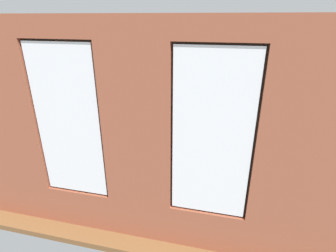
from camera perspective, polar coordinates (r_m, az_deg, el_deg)
name	(u,v)px	position (r m, az deg, el deg)	size (l,w,h in m)	color
ground_plane	(175,159)	(6.43, 1.50, -7.28)	(6.40, 5.72, 0.10)	brown
brick_wall_with_windows	(137,145)	(3.57, -6.71, -4.19)	(5.80, 0.30, 3.20)	#9E5138
white_wall_right	(56,88)	(6.79, -23.21, 7.54)	(0.10, 4.72, 3.20)	silver
couch_by_window	(112,185)	(4.99, -12.14, -12.46)	(1.73, 0.87, 0.80)	black
couch_left	(273,156)	(6.25, 21.82, -6.03)	(1.02, 1.95, 0.80)	black
coffee_table	(168,137)	(6.53, -0.05, -2.40)	(1.46, 0.87, 0.44)	#A87547
cup_ceramic	(185,132)	(6.55, 3.68, -1.41)	(0.08, 0.08, 0.10)	silver
candle_jar	(149,134)	(6.49, -4.08, -1.69)	(0.08, 0.08, 0.10)	#B7333D
table_plant_small	(168,130)	(6.46, -0.05, -0.93)	(0.15, 0.15, 0.25)	#9E5638
remote_black	(171,137)	(6.37, 0.63, -2.49)	(0.05, 0.17, 0.02)	black
remote_gray	(162,132)	(6.65, -1.35, -1.39)	(0.05, 0.17, 0.02)	#59595B
media_console	(77,140)	(7.13, -19.18, -2.89)	(0.98, 0.42, 0.47)	black
tv_flatscreen	(74,116)	(6.88, -19.87, 2.14)	(1.24, 0.20, 0.85)	black
potted_plant_beside_window_right	(51,169)	(5.36, -24.20, -8.51)	(0.58, 0.58, 0.93)	#47423D
potted_plant_near_tv	(74,147)	(6.00, -19.77, -4.38)	(0.60, 0.60, 0.89)	#47423D
potted_plant_corner_far_left	(304,196)	(4.44, 27.50, -13.46)	(0.79, 0.78, 1.30)	#9E5638
potted_plant_mid_room_small	(204,132)	(6.72, 7.90, -1.36)	(0.37, 0.37, 0.64)	brown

